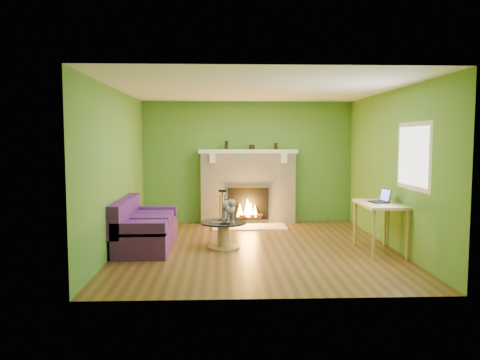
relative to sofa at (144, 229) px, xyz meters
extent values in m
plane|color=#543218|center=(1.86, -0.10, -0.31)|extent=(5.00, 5.00, 0.00)
plane|color=white|center=(1.86, -0.10, 2.29)|extent=(5.00, 5.00, 0.00)
plane|color=#52832A|center=(1.86, 2.40, 0.99)|extent=(5.00, 0.00, 5.00)
plane|color=#52832A|center=(1.86, -2.60, 0.99)|extent=(5.00, 0.00, 5.00)
plane|color=#52832A|center=(-0.39, -0.10, 0.99)|extent=(0.00, 5.00, 5.00)
plane|color=#52832A|center=(4.11, -0.10, 0.99)|extent=(0.00, 5.00, 5.00)
plane|color=silver|center=(4.10, -1.00, 1.24)|extent=(0.00, 1.20, 1.20)
plane|color=white|center=(4.09, -1.00, 1.24)|extent=(0.00, 1.06, 1.06)
cube|color=beige|center=(1.86, 2.22, 0.44)|extent=(2.00, 0.35, 1.50)
cube|color=black|center=(1.86, 2.03, 0.13)|extent=(0.85, 0.03, 0.68)
cube|color=#B7832D|center=(1.86, 2.03, 0.49)|extent=(0.91, 0.02, 0.04)
cylinder|color=black|center=(1.86, 2.00, -0.15)|extent=(0.55, 0.07, 0.07)
cube|color=white|center=(1.86, 2.19, 1.23)|extent=(2.10, 0.28, 0.08)
cube|color=white|center=(1.11, 2.01, 1.09)|extent=(0.12, 0.10, 0.20)
cube|color=white|center=(2.61, 2.01, 1.09)|extent=(0.12, 0.10, 0.20)
cube|color=beige|center=(1.86, 1.70, -0.30)|extent=(1.50, 0.75, 0.03)
cube|color=white|center=(1.86, 2.19, 1.23)|extent=(2.10, 0.28, 0.08)
cube|color=#41195F|center=(0.06, -0.01, -0.11)|extent=(0.82, 1.81, 0.41)
cube|color=#41195F|center=(-0.30, -0.01, 0.24)|extent=(0.19, 1.81, 0.51)
cube|color=#41195F|center=(0.06, -0.82, 0.15)|extent=(0.82, 0.19, 0.20)
cube|color=#41195F|center=(0.06, 0.81, 0.15)|extent=(0.82, 0.19, 0.20)
cube|color=#41195F|center=(0.11, -0.52, 0.15)|extent=(0.65, 0.48, 0.11)
cube|color=#41195F|center=(0.11, 0.09, 0.15)|extent=(0.65, 0.48, 0.11)
cube|color=#41195F|center=(0.11, 0.60, 0.15)|extent=(0.65, 0.48, 0.11)
cylinder|color=#D6B573|center=(1.33, -0.08, -0.30)|extent=(0.54, 0.54, 0.03)
cylinder|color=#D6B573|center=(1.33, -0.08, -0.10)|extent=(0.19, 0.19, 0.37)
cylinder|color=black|center=(1.33, -0.08, 0.11)|extent=(0.77, 0.77, 0.02)
cube|color=#D6B573|center=(3.81, -0.49, 0.46)|extent=(0.62, 1.07, 0.04)
cylinder|color=#D6B573|center=(3.55, -0.97, 0.06)|extent=(0.05, 0.05, 0.75)
cylinder|color=#D6B573|center=(4.07, -0.97, 0.06)|extent=(0.05, 0.05, 0.75)
cylinder|color=#D6B573|center=(3.55, 0.00, 0.06)|extent=(0.05, 0.05, 0.75)
cylinder|color=#D6B573|center=(4.07, 0.00, 0.06)|extent=(0.05, 0.05, 0.75)
cube|color=gray|center=(1.23, -0.20, 0.13)|extent=(0.17, 0.06, 0.02)
cube|color=black|center=(1.35, -0.26, 0.13)|extent=(0.16, 0.07, 0.02)
cylinder|color=black|center=(1.41, 2.22, 1.36)|extent=(0.08, 0.08, 0.18)
cylinder|color=black|center=(2.46, 2.22, 1.34)|extent=(0.07, 0.07, 0.14)
cube|color=black|center=(1.95, 2.22, 1.32)|extent=(0.12, 0.08, 0.10)
camera|label=1|loc=(1.30, -7.72, 1.48)|focal=35.00mm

